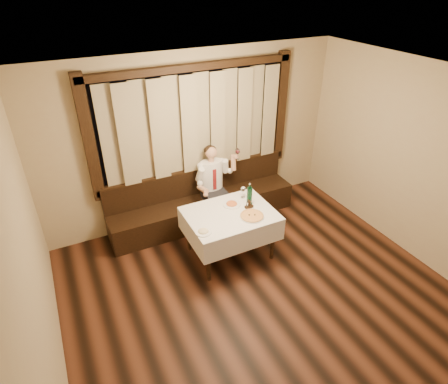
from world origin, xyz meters
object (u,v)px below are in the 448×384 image
banquette (203,204)px  pasta_red (232,203)px  pasta_cream (203,230)px  cruet_caddy (249,205)px  pizza (252,216)px  dining_table (230,219)px  green_bottle (249,196)px  seated_man (214,179)px

banquette → pasta_red: (0.12, -0.84, 0.48)m
banquette → pasta_cream: 1.46m
banquette → pasta_cream: banquette is taller
banquette → cruet_caddy: banquette is taller
banquette → pizza: size_ratio=9.07×
dining_table → green_bottle: 0.44m
green_bottle → seated_man: (-0.18, 0.86, -0.11)m
pizza → pasta_cream: (-0.76, -0.03, 0.02)m
banquette → cruet_caddy: bearing=-73.3°
banquette → seated_man: (0.17, -0.09, 0.49)m
banquette → green_bottle: (0.35, -0.95, 0.60)m
pizza → green_bottle: size_ratio=0.98×
pasta_red → green_bottle: size_ratio=0.74×
dining_table → pizza: bearing=-43.5°
pasta_cream → pizza: bearing=1.9°
pasta_cream → seated_man: size_ratio=0.17×
dining_table → cruet_caddy: cruet_caddy is taller
banquette → pasta_red: 0.98m
pizza → green_bottle: bearing=67.3°
pasta_red → seated_man: bearing=85.7°
banquette → dining_table: (0.00, -1.02, 0.34)m
dining_table → cruet_caddy: (0.31, -0.01, 0.15)m
pasta_red → pasta_cream: bearing=-146.7°
dining_table → seated_man: 0.96m
pasta_cream → green_bottle: green_bottle is taller
pasta_cream → cruet_caddy: 0.87m
dining_table → green_bottle: green_bottle is taller
dining_table → pasta_red: bearing=56.8°
dining_table → pasta_red: (0.12, 0.18, 0.14)m
cruet_caddy → banquette: bearing=103.4°
pizza → cruet_caddy: 0.23m
cruet_caddy → seated_man: 0.95m
pasta_red → seated_man: (0.06, 0.76, 0.00)m
pasta_red → cruet_caddy: 0.27m
pasta_red → green_bottle: green_bottle is taller
dining_table → cruet_caddy: size_ratio=9.79×
dining_table → pizza: (0.23, -0.22, 0.12)m
dining_table → green_bottle: (0.35, 0.07, 0.26)m
pasta_red → cruet_caddy: bearing=-44.3°
dining_table → pizza: size_ratio=3.60×
pasta_red → seated_man: seated_man is taller
banquette → pasta_red: size_ratio=11.97×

